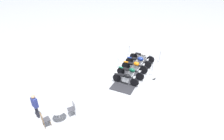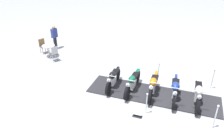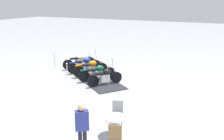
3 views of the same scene
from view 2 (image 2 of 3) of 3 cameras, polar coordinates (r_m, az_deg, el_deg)
ground_plane at (r=10.94m, az=10.11°, el=-6.18°), size 80.00×80.00×0.00m
display_platform at (r=10.93m, az=10.12°, el=-6.09°), size 4.93×5.93×0.04m
motorcycle_black at (r=11.02m, az=0.24°, el=-2.19°), size 1.73×1.27×0.94m
motorcycle_forest at (r=10.80m, az=5.17°, el=-3.17°), size 1.85×1.51×0.95m
motorcycle_copper at (r=10.62m, az=10.32°, el=-3.88°), size 1.89×1.37×1.03m
motorcycle_navy at (r=10.54m, az=15.58°, el=-4.79°), size 2.00×1.32×0.97m
motorcycle_cream at (r=10.60m, az=20.84°, el=-5.67°), size 1.95×1.38×1.00m
stanchion_right_rear at (r=9.55m, az=24.41°, el=-11.50°), size 0.30×0.30×1.12m
stanchion_left_rear at (r=12.02m, az=23.87°, el=-2.87°), size 0.31×0.31×1.12m
stanchion_right_mid at (r=9.56m, az=8.61°, el=-9.31°), size 0.32×0.32×1.03m
stanchion_left_mid at (r=12.02m, az=11.54°, el=-1.11°), size 0.32×0.32×1.02m
info_placard at (r=9.54m, az=6.39°, el=-11.32°), size 0.40×0.45×0.18m
cafe_table at (r=14.84m, az=-15.70°, el=5.29°), size 0.81×0.81×0.76m
cafe_chair_near_table at (r=15.56m, az=-17.07°, el=6.02°), size 0.53×0.53×0.95m
cafe_chair_across_table at (r=14.13m, az=-14.37°, el=4.22°), size 0.52×0.52×0.98m
bystander_person at (r=15.91m, az=-14.33°, el=8.55°), size 0.42×0.45×1.63m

